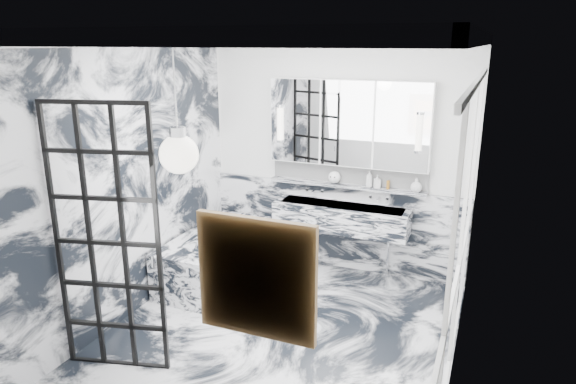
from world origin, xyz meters
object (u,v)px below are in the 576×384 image
at_px(crittall_door, 107,243).
at_px(mirror_cabinet, 348,123).
at_px(trough_sink, 341,217).
at_px(bathtub, 217,256).

relative_size(crittall_door, mirror_cabinet, 1.20).
bearing_deg(mirror_cabinet, crittall_door, -115.35).
bearing_deg(trough_sink, bathtub, -153.52).
height_order(crittall_door, bathtub, crittall_door).
height_order(crittall_door, trough_sink, crittall_door).
relative_size(trough_sink, mirror_cabinet, 0.84).
xyz_separation_m(mirror_cabinet, bathtub, (-1.32, -0.83, -1.54)).
relative_size(crittall_door, trough_sink, 1.43).
distance_m(crittall_door, trough_sink, 2.83).
bearing_deg(crittall_door, mirror_cabinet, 50.48).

